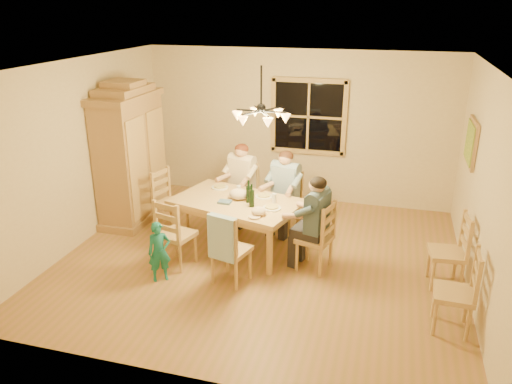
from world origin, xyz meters
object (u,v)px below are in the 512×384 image
(wine_bottle_a, at_px, (249,191))
(chandelier, at_px, (261,115))
(armoire, at_px, (131,158))
(chair_near_right, at_px, (231,260))
(chair_far_right, at_px, (284,214))
(chair_far_left, at_px, (242,204))
(adult_woman, at_px, (241,174))
(chair_near_left, at_px, (177,244))
(adult_slate_man, at_px, (316,212))
(chair_end_right, at_px, (314,249))
(child, at_px, (159,252))
(dining_table, at_px, (237,207))
(chair_end_left, at_px, (172,212))
(adult_plaid_man, at_px, (285,182))
(wine_bottle_b, at_px, (252,195))
(chair_spare_front, at_px, (452,305))
(chair_spare_back, at_px, (445,264))

(wine_bottle_a, bearing_deg, chandelier, -43.75)
(chandelier, xyz_separation_m, armoire, (-2.42, 0.86, -1.02))
(chair_near_right, bearing_deg, chair_far_right, 93.37)
(chair_far_left, bearing_deg, adult_woman, -0.00)
(chair_near_left, relative_size, adult_slate_man, 1.13)
(chair_far_left, bearing_deg, armoire, 25.40)
(chair_end_right, bearing_deg, wine_bottle_a, 89.02)
(adult_slate_man, xyz_separation_m, child, (-1.89, -0.83, -0.43))
(adult_slate_man, bearing_deg, adult_woman, 63.43)
(armoire, relative_size, chair_near_left, 2.32)
(adult_woman, bearing_deg, chair_end_right, 153.43)
(dining_table, distance_m, child, 1.36)
(chandelier, bearing_deg, chair_end_left, 160.34)
(adult_slate_man, bearing_deg, chair_end_right, -64.47)
(chair_end_left, bearing_deg, chair_near_left, 43.26)
(chair_far_left, relative_size, chair_end_right, 1.00)
(chandelier, distance_m, adult_woman, 1.83)
(chandelier, bearing_deg, adult_slate_man, -4.21)
(dining_table, xyz_separation_m, adult_plaid_man, (0.55, 0.72, 0.18))
(wine_bottle_b, height_order, chair_spare_front, wine_bottle_b)
(chair_near_left, distance_m, chair_near_right, 0.89)
(adult_slate_man, bearing_deg, adult_plaid_man, 46.64)
(chair_far_right, relative_size, chair_end_left, 1.00)
(chair_near_left, bearing_deg, wine_bottle_a, 53.56)
(chandelier, height_order, wine_bottle_a, chandelier)
(adult_woman, xyz_separation_m, wine_bottle_b, (0.49, -1.10, 0.08))
(child, bearing_deg, adult_plaid_man, 20.73)
(dining_table, height_order, chair_far_right, chair_far_right)
(chair_end_left, xyz_separation_m, child, (0.50, -1.46, 0.11))
(chair_far_left, bearing_deg, chair_near_right, 117.90)
(chair_far_right, xyz_separation_m, chair_near_left, (-1.20, -1.42, 0.00))
(chair_spare_back, bearing_deg, adult_plaid_man, 60.42)
(chandelier, bearing_deg, chair_far_right, 82.89)
(chandelier, xyz_separation_m, dining_table, (-0.43, 0.26, -1.42))
(chair_spare_back, bearing_deg, chair_far_right, 60.42)
(chair_near_left, height_order, adult_plaid_man, adult_plaid_man)
(adult_woman, height_order, wine_bottle_b, adult_woman)
(dining_table, distance_m, adult_woman, 0.97)
(adult_plaid_man, bearing_deg, adult_woman, -0.00)
(armoire, relative_size, child, 2.82)
(chair_far_left, height_order, chair_far_right, same)
(dining_table, relative_size, chair_end_right, 2.02)
(armoire, height_order, child, armoire)
(chair_far_right, height_order, adult_slate_man, adult_slate_man)
(dining_table, height_order, wine_bottle_a, wine_bottle_a)
(child, bearing_deg, chair_end_left, 73.28)
(chair_near_left, xyz_separation_m, chair_spare_back, (3.52, 0.41, 0.00))
(adult_plaid_man, bearing_deg, dining_table, 67.62)
(adult_woman, bearing_deg, chair_near_left, 90.00)
(chandelier, relative_size, chair_far_right, 0.78)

